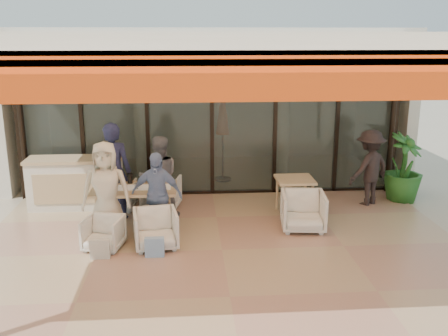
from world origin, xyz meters
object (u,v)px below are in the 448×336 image
object	(u,v)px
diner_cream	(106,191)
chair_far_left	(119,194)
diner_periwinkle	(157,195)
standing_woman	(369,168)
chair_near_right	(156,227)
diner_navy	(113,172)
chair_far_right	(161,192)
potted_palm	(404,168)
diner_grey	(159,178)
side_chair	(303,210)
dining_table	(134,191)
host_counter	(76,183)
chair_near_left	(103,232)
side_table	(295,184)

from	to	relation	value
diner_cream	chair_far_left	bearing A→B (deg)	89.82
diner_periwinkle	standing_woman	world-z (taller)	standing_woman
chair_far_left	diner_periwinkle	distance (m)	1.68
chair_far_left	diner_periwinkle	size ratio (longest dim) A/B	0.44
chair_far_left	chair_near_right	xyz separation A→B (m)	(0.84, -1.90, 0.02)
chair_far_left	diner_navy	world-z (taller)	diner_navy
chair_far_right	potted_palm	size ratio (longest dim) A/B	0.50
chair_far_right	diner_navy	world-z (taller)	diner_navy
diner_grey	standing_woman	xyz separation A→B (m)	(4.20, 0.44, -0.01)
diner_cream	side_chair	distance (m)	3.44
dining_table	diner_periwinkle	size ratio (longest dim) A/B	1.01
diner_cream	host_counter	bearing A→B (deg)	118.35
chair_near_left	standing_woman	size ratio (longest dim) A/B	0.38
side_table	dining_table	bearing A→B (deg)	-172.95
diner_grey	potted_palm	bearing A→B (deg)	176.28
dining_table	diner_navy	size ratio (longest dim) A/B	0.81
host_counter	diner_periwinkle	xyz separation A→B (m)	(1.69, -1.57, 0.21)
dining_table	side_chair	size ratio (longest dim) A/B	1.95
chair_far_left	chair_near_left	bearing A→B (deg)	95.94
chair_far_left	diner_navy	xyz separation A→B (m)	(0.00, -0.50, 0.60)
chair_near_right	chair_near_left	bearing A→B (deg)	171.42
side_table	potted_palm	size ratio (longest dim) A/B	0.52
diner_grey	potted_palm	xyz separation A→B (m)	(5.01, 0.64, -0.07)
diner_periwinkle	side_table	xyz separation A→B (m)	(2.57, 0.83, -0.11)
dining_table	diner_periwinkle	distance (m)	0.63
host_counter	chair_far_left	xyz separation A→B (m)	(0.85, -0.17, -0.20)
diner_navy	diner_grey	distance (m)	0.85
chair_near_left	side_table	bearing A→B (deg)	33.56
diner_cream	side_chair	world-z (taller)	diner_cream
host_counter	chair_far_right	xyz separation A→B (m)	(1.69, -0.17, -0.17)
side_chair	chair_near_right	bearing A→B (deg)	-161.04
standing_woman	chair_near_left	bearing A→B (deg)	-9.03
chair_near_left	diner_grey	xyz separation A→B (m)	(0.84, 1.40, 0.49)
chair_near_right	diner_navy	world-z (taller)	diner_navy
dining_table	diner_periwinkle	bearing A→B (deg)	-46.86
side_table	standing_woman	xyz separation A→B (m)	(1.63, 0.51, 0.14)
diner_grey	diner_navy	bearing A→B (deg)	-10.99
diner_cream	potted_palm	bearing A→B (deg)	14.56
dining_table	chair_near_left	bearing A→B (deg)	-113.28
chair_near_left	potted_palm	distance (m)	6.21
chair_far_right	side_table	size ratio (longest dim) A/B	0.97
diner_periwinkle	side_table	bearing A→B (deg)	29.04
host_counter	side_chair	distance (m)	4.51
diner_cream	diner_periwinkle	world-z (taller)	diner_cream
dining_table	diner_cream	bearing A→B (deg)	-132.02
potted_palm	diner_periwinkle	bearing A→B (deg)	-162.92
potted_palm	chair_far_left	bearing A→B (deg)	-178.63
diner_grey	potted_palm	distance (m)	5.05
chair_near_right	diner_navy	xyz separation A→B (m)	(-0.84, 1.40, 0.57)
chair_near_right	diner_periwinkle	size ratio (longest dim) A/B	0.47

